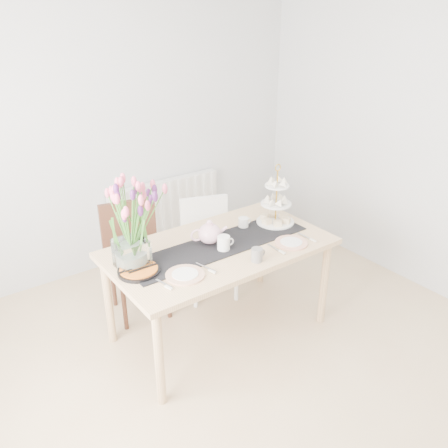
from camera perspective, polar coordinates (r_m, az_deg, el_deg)
room_shell at (r=2.56m, az=6.69°, el=1.05°), size 4.50×4.50×4.50m
radiator at (r=4.81m, az=-7.02°, el=1.84°), size 1.20×0.08×0.60m
dining_table at (r=3.45m, az=-0.55°, el=-3.75°), size 1.60×0.90×0.75m
chair_brown at (r=3.88m, az=-10.75°, el=-3.06°), size 0.53×0.53×0.91m
chair_white at (r=4.08m, az=-1.99°, el=-1.87°), size 0.53×0.53×0.84m
table_runner at (r=3.41m, az=-0.56°, el=-2.56°), size 1.40×0.35×0.01m
tulip_vase at (r=3.03m, az=-11.50°, el=1.39°), size 0.71×0.71×0.61m
cake_stand at (r=3.72m, az=6.26°, el=1.84°), size 0.30×0.30×0.44m
teapot at (r=3.40m, az=-1.75°, el=-1.15°), size 0.32×0.29×0.18m
cream_jug at (r=3.67m, az=2.34°, el=0.17°), size 0.09×0.09×0.08m
tart_tin at (r=3.12m, az=-10.21°, el=-5.54°), size 0.28×0.28×0.03m
mug_grey at (r=3.20m, az=3.99°, el=-3.72°), size 0.08×0.08×0.09m
mug_white at (r=3.33m, az=-0.05°, el=-2.34°), size 0.10×0.10×0.11m
plate_left at (r=3.06m, az=-4.71°, el=-6.13°), size 0.30×0.30×0.01m
plate_right at (r=3.47m, az=8.09°, el=-2.25°), size 0.24×0.24×0.01m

